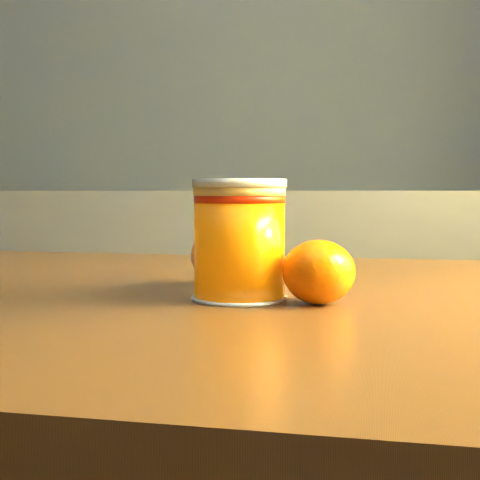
# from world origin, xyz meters

# --- Properties ---
(kitchen_counter) EXTENTS (3.15, 0.60, 0.90)m
(kitchen_counter) POSITION_xyz_m (0.00, 1.45, 0.45)
(kitchen_counter) COLOR #4F5055
(kitchen_counter) RESTS_ON ground
(table) EXTENTS (1.13, 0.85, 0.80)m
(table) POSITION_xyz_m (0.86, 0.10, 0.70)
(table) COLOR brown
(table) RESTS_ON ground
(juice_glass) EXTENTS (0.09, 0.09, 0.11)m
(juice_glass) POSITION_xyz_m (0.84, 0.06, 0.85)
(juice_glass) COLOR orange
(juice_glass) RESTS_ON table
(orange_front) EXTENTS (0.09, 0.09, 0.07)m
(orange_front) POSITION_xyz_m (0.82, 0.14, 0.83)
(orange_front) COLOR #F96804
(orange_front) RESTS_ON table
(orange_back) EXTENTS (0.08, 0.08, 0.06)m
(orange_back) POSITION_xyz_m (0.91, 0.04, 0.83)
(orange_back) COLOR #F96804
(orange_back) RESTS_ON table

